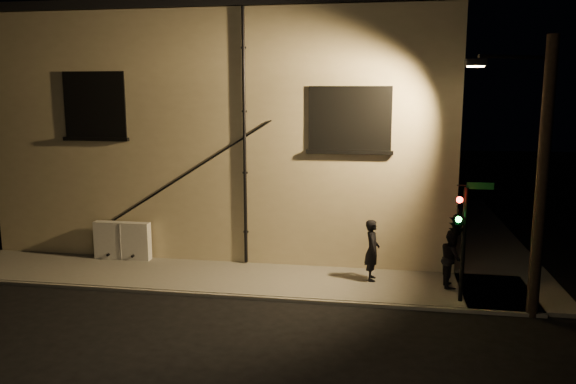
% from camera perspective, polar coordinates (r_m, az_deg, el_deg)
% --- Properties ---
extents(ground, '(90.00, 90.00, 0.00)m').
position_cam_1_polar(ground, '(16.13, -0.46, -10.97)').
color(ground, black).
extents(sidewalk, '(21.00, 16.00, 0.12)m').
position_cam_1_polar(sidewalk, '(20.10, 5.20, -6.57)').
color(sidewalk, '#67645D').
rests_on(sidewalk, ground).
extents(building, '(16.20, 12.23, 8.80)m').
position_cam_1_polar(building, '(24.52, -3.74, 6.76)').
color(building, '#CAB991').
rests_on(building, ground).
extents(utility_cabinet, '(1.98, 0.33, 1.30)m').
position_cam_1_polar(utility_cabinet, '(20.22, -16.46, -4.75)').
color(utility_cabinet, silver).
rests_on(utility_cabinet, sidewalk).
extents(pedestrian_a, '(0.49, 0.71, 1.88)m').
position_cam_1_polar(pedestrian_a, '(17.37, 8.54, -5.86)').
color(pedestrian_a, black).
rests_on(pedestrian_a, sidewalk).
extents(pedestrian_b, '(0.68, 0.85, 1.71)m').
position_cam_1_polar(pedestrian_b, '(17.32, 16.32, -6.50)').
color(pedestrian_b, black).
rests_on(pedestrian_b, sidewalk).
extents(traffic_signal, '(1.17, 1.93, 3.32)m').
position_cam_1_polar(traffic_signal, '(15.73, 16.83, -3.01)').
color(traffic_signal, black).
rests_on(traffic_signal, sidewalk).
extents(streetlamp_pole, '(2.02, 1.39, 7.19)m').
position_cam_1_polar(streetlamp_pole, '(15.53, 24.06, 1.88)').
color(streetlamp_pole, black).
rests_on(streetlamp_pole, ground).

